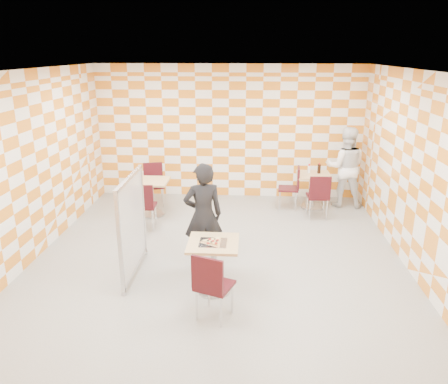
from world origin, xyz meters
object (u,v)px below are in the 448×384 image
main_table (213,258)px  chair_second_side (293,185)px  second_table (313,185)px  empty_table (152,192)px  chair_empty_far (154,181)px  sport_bottle (309,169)px  man_dark (203,216)px  soda_bottle (319,169)px  chair_main_front (211,282)px  partition (132,225)px  chair_second_front (319,193)px  chair_empty_near (143,203)px  man_white (345,167)px

main_table → chair_second_side: chair_second_side is taller
second_table → empty_table: (-3.38, -0.68, 0.00)m
empty_table → chair_empty_far: size_ratio=0.81×
second_table → sport_bottle: sport_bottle is taller
man_dark → soda_bottle: bearing=-143.3°
chair_main_front → chair_empty_far: 4.63m
main_table → second_table: 4.04m
chair_second_side → soda_bottle: bearing=19.6°
partition → second_table: bearing=45.6°
chair_main_front → empty_table: bearing=113.2°
main_table → man_dark: (-0.22, 0.79, 0.33)m
partition → chair_second_front: bearing=38.4°
chair_second_side → sport_bottle: 0.50m
man_dark → soda_bottle: 3.63m
chair_empty_near → chair_second_side: bearing=25.0°
main_table → sport_bottle: size_ratio=3.75×
chair_second_side → sport_bottle: bearing=30.9°
empty_table → chair_second_side: bearing=10.8°
empty_table → soda_bottle: bearing=12.3°
empty_table → chair_second_front: bearing=-0.3°
man_white → partition: bearing=48.2°
second_table → empty_table: 3.44m
chair_second_side → chair_empty_far: bearing=178.0°
chair_main_front → soda_bottle: (1.92, 4.41, 0.31)m
chair_second_side → partition: 4.04m
main_table → empty_table: bearing=117.6°
second_table → chair_empty_far: chair_empty_far is taller
empty_table → partition: size_ratio=0.48×
chair_empty_near → man_dark: bearing=-46.3°
second_table → man_dark: (-2.07, -2.81, 0.33)m
chair_main_front → partition: partition is taller
soda_bottle → partition: bearing=-134.7°
chair_second_front → man_dark: (-2.09, -2.11, 0.29)m
chair_main_front → man_white: (2.50, 4.51, 0.33)m
chair_second_front → chair_empty_far: bearing=168.9°
main_table → empty_table: size_ratio=1.00×
chair_second_side → chair_empty_far: (-3.03, 0.11, 0.00)m
empty_table → man_white: 4.17m
second_table → chair_main_front: (-1.81, -4.33, 0.04)m
chair_empty_near → man_white: size_ratio=0.53×
empty_table → partition: (0.28, -2.48, 0.28)m
chair_empty_near → chair_second_front: bearing=13.0°
main_table → chair_main_front: size_ratio=0.81×
chair_second_front → chair_empty_far: same height
chair_empty_far → second_table: bearing=0.1°
second_table → chair_empty_near: chair_empty_near is taller
man_dark → empty_table: bearing=-74.8°
chair_second_side → man_white: man_white is taller
chair_empty_near → empty_table: bearing=91.9°
man_dark → sport_bottle: man_dark is taller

